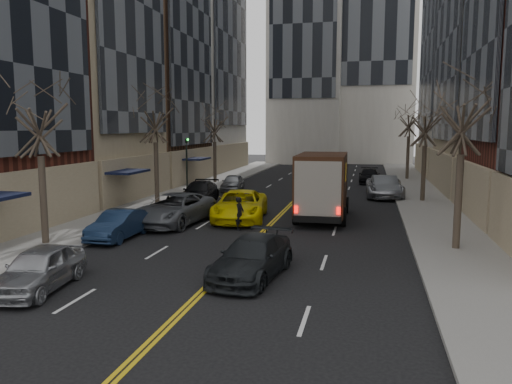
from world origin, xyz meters
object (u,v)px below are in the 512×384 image
(observer_sedan, at_px, (252,258))
(taxi, at_px, (240,206))
(pedestrian, at_px, (240,214))
(ups_truck, at_px, (323,186))

(observer_sedan, distance_m, taxi, 10.79)
(pedestrian, bearing_deg, observer_sedan, -155.48)
(observer_sedan, distance_m, pedestrian, 8.05)
(observer_sedan, relative_size, pedestrian, 2.95)
(observer_sedan, bearing_deg, taxi, 114.06)
(taxi, bearing_deg, ups_truck, 8.21)
(pedestrian, bearing_deg, taxi, 20.80)
(pedestrian, bearing_deg, ups_truck, -37.29)
(ups_truck, bearing_deg, pedestrian, -134.74)
(taxi, height_order, pedestrian, pedestrian)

